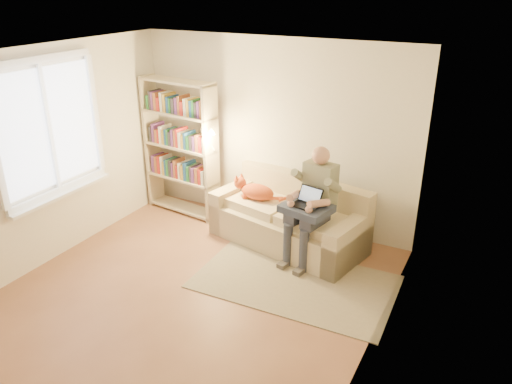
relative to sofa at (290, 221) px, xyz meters
The scene contains 13 objects.
floor 1.83m from the sofa, 105.33° to the right, with size 4.50×4.50×0.00m, color brown.
ceiling 2.91m from the sofa, 105.33° to the right, with size 4.00×4.50×0.02m, color white.
wall_left 3.19m from the sofa, 144.89° to the right, with size 0.02×4.50×2.60m, color silver.
wall_right 2.52m from the sofa, 48.85° to the right, with size 0.02×4.50×2.60m, color silver.
wall_back 1.21m from the sofa, 133.25° to the left, with size 4.00×0.02×2.60m, color silver.
window 3.06m from the sofa, 147.54° to the right, with size 0.12×1.52×1.69m.
sofa is the anchor object (origin of this frame).
person 0.69m from the sofa, 30.86° to the right, with size 0.51×0.69×1.45m.
cat 0.62m from the sofa, behind, with size 0.73×0.34×0.26m.
blanket 0.68m from the sofa, 45.13° to the right, with size 0.56×0.46×0.09m, color #272F45.
laptop 0.74m from the sofa, 44.14° to the right, with size 0.36×0.34×0.25m.
bookshelf 1.99m from the sofa, behind, with size 1.32×0.51×2.00m.
rug 1.02m from the sofa, 61.80° to the right, with size 2.27×1.34×0.01m, color gray.
Camera 1 is at (2.83, -3.70, 3.27)m, focal length 35.00 mm.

